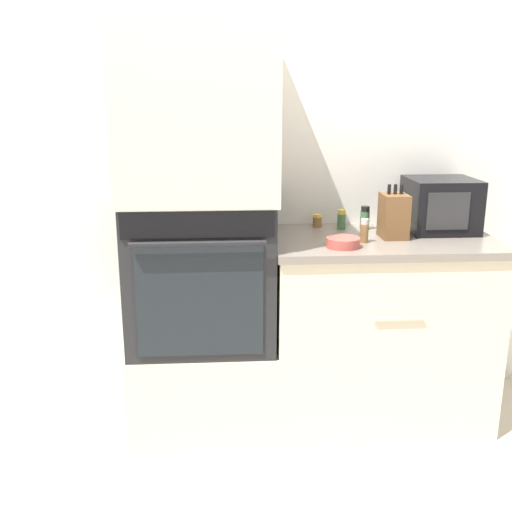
{
  "coord_description": "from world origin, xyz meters",
  "views": [
    {
      "loc": [
        -0.25,
        -2.36,
        1.56
      ],
      "look_at": [
        -0.09,
        0.21,
        0.85
      ],
      "focal_mm": 42.0,
      "sensor_mm": 36.0,
      "label": 1
    }
  ],
  "objects_px": {
    "condiment_jar_near": "(341,220)",
    "knife_block": "(394,216)",
    "wall_oven": "(201,269)",
    "condiment_jar_mid": "(364,231)",
    "condiment_jar_back": "(317,221)",
    "condiment_jar_far": "(365,218)",
    "bowl": "(343,242)",
    "microwave": "(440,205)"
  },
  "relations": [
    {
      "from": "wall_oven",
      "to": "condiment_jar_mid",
      "type": "distance_m",
      "value": 0.76
    },
    {
      "from": "wall_oven",
      "to": "bowl",
      "type": "distance_m",
      "value": 0.67
    },
    {
      "from": "knife_block",
      "to": "bowl",
      "type": "height_order",
      "value": "knife_block"
    },
    {
      "from": "wall_oven",
      "to": "condiment_jar_far",
      "type": "xyz_separation_m",
      "value": [
        0.8,
        0.16,
        0.2
      ]
    },
    {
      "from": "wall_oven",
      "to": "condiment_jar_back",
      "type": "bearing_deg",
      "value": 21.92
    },
    {
      "from": "bowl",
      "to": "condiment_jar_near",
      "type": "height_order",
      "value": "condiment_jar_near"
    },
    {
      "from": "microwave",
      "to": "condiment_jar_mid",
      "type": "relative_size",
      "value": 2.93
    },
    {
      "from": "wall_oven",
      "to": "condiment_jar_back",
      "type": "distance_m",
      "value": 0.64
    },
    {
      "from": "knife_block",
      "to": "bowl",
      "type": "relative_size",
      "value": 1.67
    },
    {
      "from": "bowl",
      "to": "microwave",
      "type": "bearing_deg",
      "value": 27.77
    },
    {
      "from": "microwave",
      "to": "condiment_jar_back",
      "type": "height_order",
      "value": "microwave"
    },
    {
      "from": "microwave",
      "to": "condiment_jar_far",
      "type": "height_order",
      "value": "microwave"
    },
    {
      "from": "microwave",
      "to": "knife_block",
      "type": "xyz_separation_m",
      "value": [
        -0.26,
        -0.12,
        -0.02
      ]
    },
    {
      "from": "bowl",
      "to": "condiment_jar_back",
      "type": "height_order",
      "value": "condiment_jar_back"
    },
    {
      "from": "microwave",
      "to": "condiment_jar_far",
      "type": "xyz_separation_m",
      "value": [
        -0.35,
        0.06,
        -0.07
      ]
    },
    {
      "from": "condiment_jar_near",
      "to": "knife_block",
      "type": "bearing_deg",
      "value": -42.97
    },
    {
      "from": "knife_block",
      "to": "condiment_jar_back",
      "type": "height_order",
      "value": "knife_block"
    },
    {
      "from": "wall_oven",
      "to": "condiment_jar_mid",
      "type": "bearing_deg",
      "value": -7.31
    },
    {
      "from": "condiment_jar_near",
      "to": "condiment_jar_back",
      "type": "xyz_separation_m",
      "value": [
        -0.11,
        0.05,
        -0.02
      ]
    },
    {
      "from": "microwave",
      "to": "bowl",
      "type": "distance_m",
      "value": 0.6
    },
    {
      "from": "knife_block",
      "to": "condiment_jar_back",
      "type": "distance_m",
      "value": 0.4
    },
    {
      "from": "wall_oven",
      "to": "condiment_jar_near",
      "type": "height_order",
      "value": "wall_oven"
    },
    {
      "from": "microwave",
      "to": "condiment_jar_back",
      "type": "relative_size",
      "value": 4.94
    },
    {
      "from": "wall_oven",
      "to": "condiment_jar_mid",
      "type": "height_order",
      "value": "wall_oven"
    },
    {
      "from": "condiment_jar_mid",
      "to": "condiment_jar_far",
      "type": "relative_size",
      "value": 0.94
    },
    {
      "from": "knife_block",
      "to": "bowl",
      "type": "distance_m",
      "value": 0.32
    },
    {
      "from": "microwave",
      "to": "condiment_jar_far",
      "type": "distance_m",
      "value": 0.36
    },
    {
      "from": "knife_block",
      "to": "condiment_jar_far",
      "type": "relative_size",
      "value": 2.16
    },
    {
      "from": "bowl",
      "to": "condiment_jar_near",
      "type": "bearing_deg",
      "value": 79.68
    },
    {
      "from": "wall_oven",
      "to": "condiment_jar_back",
      "type": "height_order",
      "value": "wall_oven"
    },
    {
      "from": "bowl",
      "to": "condiment_jar_near",
      "type": "relative_size",
      "value": 1.54
    },
    {
      "from": "condiment_jar_near",
      "to": "condiment_jar_mid",
      "type": "height_order",
      "value": "condiment_jar_mid"
    },
    {
      "from": "condiment_jar_near",
      "to": "condiment_jar_far",
      "type": "bearing_deg",
      "value": -7.27
    },
    {
      "from": "wall_oven",
      "to": "condiment_jar_mid",
      "type": "xyz_separation_m",
      "value": [
        0.73,
        -0.09,
        0.19
      ]
    },
    {
      "from": "condiment_jar_back",
      "to": "condiment_jar_near",
      "type": "bearing_deg",
      "value": -25.25
    },
    {
      "from": "condiment_jar_far",
      "to": "condiment_jar_near",
      "type": "bearing_deg",
      "value": 172.73
    },
    {
      "from": "knife_block",
      "to": "bowl",
      "type": "xyz_separation_m",
      "value": [
        -0.27,
        -0.16,
        -0.08
      ]
    },
    {
      "from": "knife_block",
      "to": "bowl",
      "type": "bearing_deg",
      "value": -149.13
    },
    {
      "from": "condiment_jar_mid",
      "to": "condiment_jar_far",
      "type": "xyz_separation_m",
      "value": [
        0.07,
        0.26,
        0.0
      ]
    },
    {
      "from": "microwave",
      "to": "condiment_jar_far",
      "type": "bearing_deg",
      "value": 170.99
    },
    {
      "from": "microwave",
      "to": "knife_block",
      "type": "height_order",
      "value": "microwave"
    },
    {
      "from": "microwave",
      "to": "wall_oven",
      "type": "bearing_deg",
      "value": -174.58
    }
  ]
}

